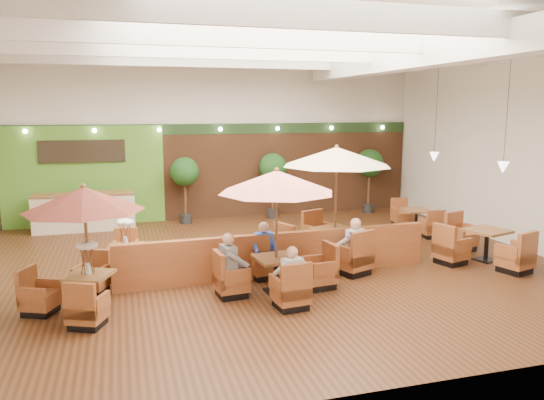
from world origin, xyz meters
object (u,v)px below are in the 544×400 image
object	(u,v)px
table_4	(476,247)
diner_4	(353,241)
service_counter	(85,212)
table_5	(416,221)
diner_1	(264,245)
diner_2	(231,259)
topiary_1	(273,170)
topiary_2	(369,166)
booth_divider	(279,255)
table_2	(333,179)
table_3	(126,254)
topiary_0	(185,174)
table_0	(82,220)
diner_0	(291,270)
diner_3	(353,241)
table_1	(277,208)

from	to	relation	value
table_4	diner_4	xyz separation A→B (m)	(-3.35, -0.08, 0.40)
service_counter	table_5	bearing A→B (deg)	-16.59
table_4	diner_4	bearing A→B (deg)	165.30
diner_1	diner_2	world-z (taller)	diner_2
topiary_1	topiary_2	size ratio (longest dim) A/B	0.98
booth_divider	diner_1	world-z (taller)	diner_1
booth_divider	table_4	world-z (taller)	table_4
table_4	diner_1	bearing A→B (deg)	161.72
service_counter	topiary_2	bearing A→B (deg)	1.18
table_2	table_3	world-z (taller)	table_2
table_5	topiary_0	bearing A→B (deg)	160.96
topiary_0	topiary_1	xyz separation A→B (m)	(2.99, 0.00, 0.04)
topiary_0	diner_1	distance (m)	6.38
topiary_1	table_5	bearing A→B (deg)	-40.25
table_0	topiary_0	bearing A→B (deg)	93.40
booth_divider	table_2	xyz separation A→B (m)	(1.59, 0.73, 1.56)
diner_0	diner_4	distance (m)	2.57
table_2	diner_0	distance (m)	3.54
service_counter	topiary_2	size ratio (longest dim) A/B	1.31
table_4	diner_4	size ratio (longest dim) A/B	3.30
diner_3	table_1	bearing A→B (deg)	176.75
diner_3	diner_2	bearing A→B (deg)	171.19
diner_2	table_0	bearing A→B (deg)	-99.75
service_counter	diner_3	size ratio (longest dim) A/B	3.61
table_0	table_2	world-z (taller)	table_2
table_1	topiary_0	world-z (taller)	table_1
topiary_1	diner_2	bearing A→B (deg)	-112.32
booth_divider	diner_0	size ratio (longest dim) A/B	9.49
service_counter	diner_1	distance (m)	7.31
table_5	topiary_1	size ratio (longest dim) A/B	1.05
booth_divider	diner_4	world-z (taller)	diner_4
booth_divider	table_1	size ratio (longest dim) A/B	2.80
table_2	topiary_2	world-z (taller)	table_2
diner_3	table_4	bearing A→B (deg)	-19.97
table_3	topiary_0	size ratio (longest dim) A/B	1.07
topiary_0	table_4	bearing A→B (deg)	-45.50
table_0	table_2	distance (m)	5.87
table_1	topiary_0	distance (m)	7.25
table_1	diner_1	world-z (taller)	table_1
diner_4	table_4	bearing A→B (deg)	-25.19
table_3	diner_4	xyz separation A→B (m)	(4.95, -1.35, 0.29)
booth_divider	diner_2	bearing A→B (deg)	-144.48
table_2	table_5	size ratio (longest dim) A/B	1.28
diner_3	table_3	bearing A→B (deg)	143.45
table_4	diner_4	world-z (taller)	diner_4
topiary_2	diner_4	distance (m)	7.52
table_1	table_0	bearing A→B (deg)	172.59
table_0	topiary_1	distance (m)	9.12
diner_0	diner_3	distance (m)	2.57
table_0	table_1	size ratio (longest dim) A/B	0.97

